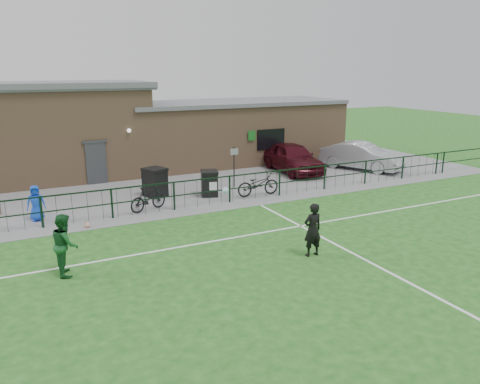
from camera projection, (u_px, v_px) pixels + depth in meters
name	position (u px, v px, depth m)	size (l,w,h in m)	color
ground	(321.00, 279.00, 12.89)	(90.00, 90.00, 0.00)	#1E5619
paving_strip	(168.00, 179.00, 24.56)	(34.00, 13.00, 0.02)	slate
pitch_line_touch	(210.00, 207.00, 19.63)	(28.00, 0.10, 0.01)	white
pitch_line_mid	(253.00, 234.00, 16.34)	(28.00, 0.10, 0.01)	white
pitch_line_perp	(377.00, 266.00, 13.75)	(0.10, 16.00, 0.01)	white
perimeter_fence	(208.00, 192.00, 19.65)	(28.00, 0.10, 1.20)	black
wheelie_bin_left	(155.00, 183.00, 21.03)	(0.80, 0.91, 1.21)	black
wheelie_bin_right	(209.00, 184.00, 21.13)	(0.71, 0.80, 1.07)	black
sign_post	(234.00, 167.00, 22.48)	(0.06, 0.06, 2.00)	black
car_maroon	(293.00, 158.00, 25.91)	(1.92, 4.77, 1.63)	#400B14
car_silver	(361.00, 156.00, 26.63)	(1.61, 4.63, 1.52)	#A7AAAE
bicycle_d	(148.00, 198.00, 18.90)	(0.48, 1.71, 1.03)	black
bicycle_e	(258.00, 184.00, 21.14)	(0.71, 2.02, 1.06)	black
spectator_child	(36.00, 203.00, 17.61)	(0.67, 0.44, 1.37)	blue
goalkeeper_kick	(310.00, 229.00, 14.33)	(2.12, 2.98, 1.78)	black
outfield_player	(65.00, 244.00, 13.02)	(0.85, 0.67, 1.76)	#175223
ball_ground	(87.00, 225.00, 17.00)	(0.21, 0.21, 0.21)	silver
clubhouse	(135.00, 131.00, 26.20)	(24.25, 5.40, 4.96)	#9F7958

